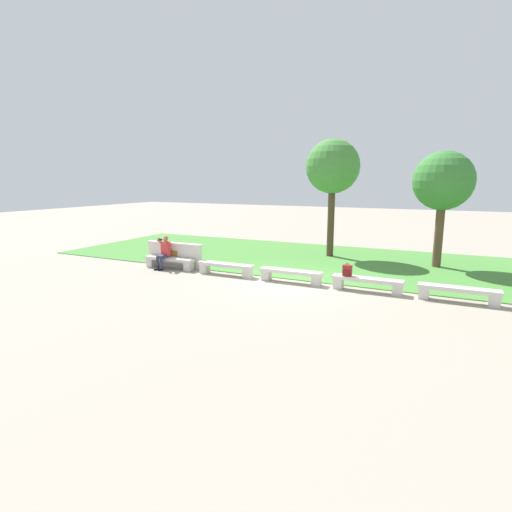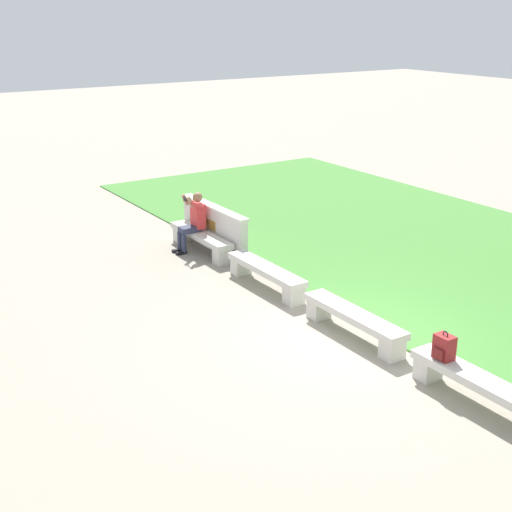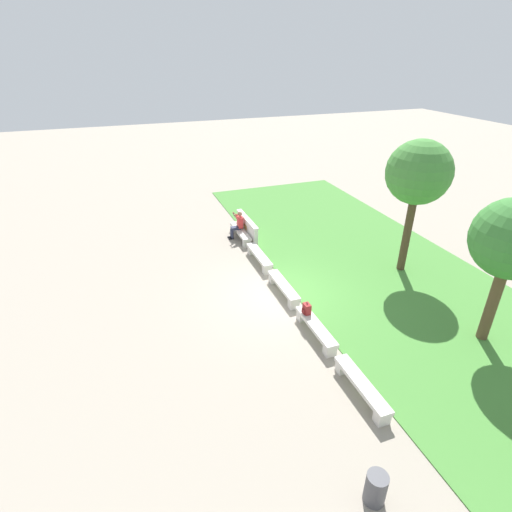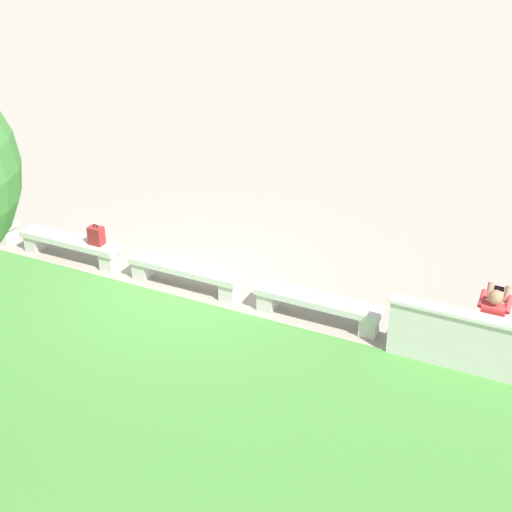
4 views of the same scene
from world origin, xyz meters
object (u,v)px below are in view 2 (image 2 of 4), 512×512
(bench_main, at_px, (201,239))
(bench_near, at_px, (266,273))
(person_photographer, at_px, (193,219))
(backpack, at_px, (444,348))
(bench_far, at_px, (479,386))
(bench_mid, at_px, (354,320))

(bench_main, distance_m, bench_near, 2.60)
(person_photographer, relative_size, backpack, 3.08)
(person_photographer, distance_m, backpack, 7.34)
(bench_near, bearing_deg, bench_main, 180.00)
(bench_far, height_order, backpack, backpack)
(bench_far, bearing_deg, bench_near, 180.00)
(bench_mid, distance_m, bench_far, 2.60)
(bench_main, height_order, bench_mid, same)
(bench_mid, bearing_deg, backpack, -0.78)
(backpack, bearing_deg, person_photographer, -179.60)
(bench_mid, bearing_deg, bench_far, 0.00)
(bench_main, distance_m, backpack, 7.15)
(bench_main, xyz_separation_m, person_photographer, (-0.19, -0.08, 0.43))
(bench_near, relative_size, person_photographer, 1.67)
(bench_near, distance_m, backpack, 4.56)
(backpack, bearing_deg, bench_near, 179.67)
(bench_far, distance_m, person_photographer, 7.99)
(backpack, bearing_deg, bench_far, 2.35)
(person_photographer, bearing_deg, bench_near, 1.60)
(bench_near, xyz_separation_m, bench_far, (5.19, 0.00, 0.00))
(bench_main, relative_size, bench_near, 1.00)
(bench_far, xyz_separation_m, person_photographer, (-7.98, -0.08, 0.43))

